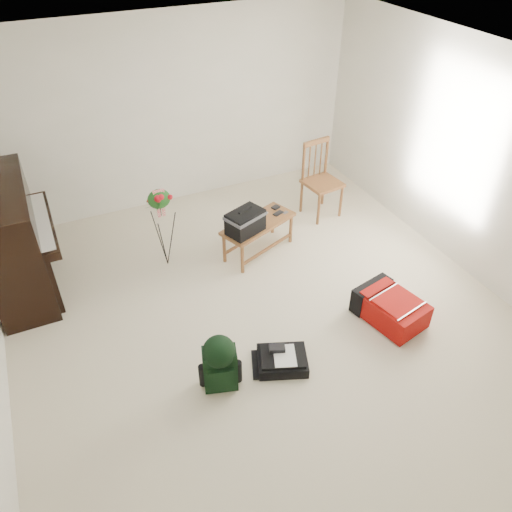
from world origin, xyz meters
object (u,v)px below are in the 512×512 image
flower_stand (163,228)px  black_duffel (282,360)px  green_backpack (220,361)px  piano (14,242)px  dining_chair (321,180)px  bench (246,220)px  red_suitcase (387,305)px

flower_stand → black_duffel: bearing=-75.6°
black_duffel → flower_stand: size_ratio=0.54×
green_backpack → flower_stand: flower_stand is taller
piano → dining_chair: bearing=-0.9°
bench → flower_stand: flower_stand is taller
bench → flower_stand: bearing=143.4°
dining_chair → bench: bearing=-167.2°
dining_chair → flower_stand: bearing=178.4°
piano → red_suitcase: size_ratio=1.93×
red_suitcase → green_backpack: bearing=170.7°
dining_chair → black_duffel: dining_chair is taller
black_duffel → bench: bearing=98.3°
piano → black_duffel: (2.07, -2.25, -0.53)m
piano → black_duffel: piano is taller
dining_chair → red_suitcase: (-0.41, -2.07, -0.34)m
bench → flower_stand: size_ratio=0.98×
dining_chair → piano: bearing=171.7°
bench → black_duffel: bearing=-124.3°
bench → green_backpack: (-1.01, -1.69, -0.19)m
piano → dining_chair: piano is taller
red_suitcase → green_backpack: 1.92m
black_duffel → green_backpack: (-0.61, 0.02, 0.26)m
piano → dining_chair: size_ratio=1.47×
bench → dining_chair: size_ratio=1.00×
red_suitcase → flower_stand: bearing=122.2°
dining_chair → green_backpack: 3.18m
piano → green_backpack: (1.45, -2.23, -0.27)m
green_backpack → bench: bearing=75.7°
black_duffel → green_backpack: green_backpack is taller
piano → green_backpack: piano is taller
piano → red_suitcase: bearing=-32.3°
piano → red_suitcase: piano is taller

